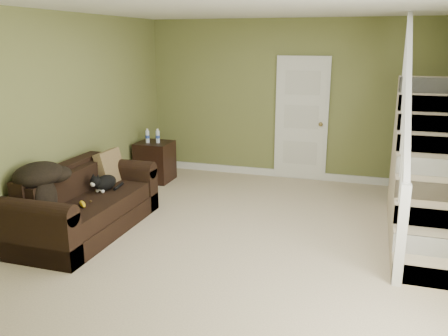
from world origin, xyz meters
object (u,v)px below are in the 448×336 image
Objects in this scene: cat at (104,183)px; banana at (82,204)px; side_table at (155,161)px; sofa at (85,207)px.

banana is (0.08, -0.59, -0.07)m from cat.
banana is at bearing -82.89° from side_table.
sofa is at bearing -100.48° from cat.
cat is 0.60m from banana.
sofa is at bearing -86.30° from side_table.
sofa is at bearing 75.15° from banana.
cat is at bearing 72.27° from sofa.
side_table is 2.55m from banana.
sofa is 2.31× the size of side_table.
side_table is 1.96m from cat.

